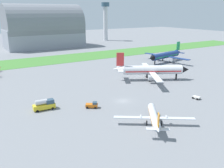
% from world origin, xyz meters
% --- Properties ---
extents(ground_plane, '(600.00, 600.00, 0.00)m').
position_xyz_m(ground_plane, '(0.00, 0.00, 0.00)').
color(ground_plane, gray).
extents(grass_taxiway_strip, '(360.00, 28.00, 0.08)m').
position_xyz_m(grass_taxiway_strip, '(0.00, 82.37, 0.04)').
color(grass_taxiway_strip, '#478438').
rests_on(grass_taxiway_strip, ground_plane).
extents(airplane_midfield_jet, '(30.75, 30.79, 12.01)m').
position_xyz_m(airplane_midfield_jet, '(25.01, 15.24, 4.33)').
color(airplane_midfield_jet, white).
rests_on(airplane_midfield_jet, ground_plane).
extents(airplane_parked_jet_far, '(30.36, 30.80, 10.94)m').
position_xyz_m(airplane_parked_jet_far, '(58.24, 40.40, 3.94)').
color(airplane_parked_jet_far, navy).
rests_on(airplane_parked_jet_far, ground_plane).
extents(airplane_foreground_turboprop, '(18.06, 15.91, 6.33)m').
position_xyz_m(airplane_foreground_turboprop, '(-3.27, -18.78, 2.32)').
color(airplane_foreground_turboprop, silver).
rests_on(airplane_foreground_turboprop, ground_plane).
extents(baggage_cart_near_gate, '(2.04, 2.59, 0.90)m').
position_xyz_m(baggage_cart_near_gate, '(22.19, -11.64, 0.57)').
color(baggage_cart_near_gate, white).
rests_on(baggage_cart_near_gate, ground_plane).
extents(fuel_truck_midfield, '(6.65, 3.02, 3.29)m').
position_xyz_m(fuel_truck_midfield, '(-24.49, 6.69, 1.58)').
color(fuel_truck_midfield, yellow).
rests_on(fuel_truck_midfield, ground_plane).
extents(pushback_tug_by_runway, '(3.98, 3.54, 1.95)m').
position_xyz_m(pushback_tug_by_runway, '(-11.58, 0.20, 0.91)').
color(pushback_tug_by_runway, orange).
rests_on(pushback_tug_by_runway, ground_plane).
extents(hangar_distant, '(61.16, 32.85, 34.55)m').
position_xyz_m(hangar_distant, '(16.56, 139.07, 14.97)').
color(hangar_distant, '#9399A3').
rests_on(hangar_distant, ground_plane).
extents(control_tower, '(8.00, 8.00, 37.43)m').
position_xyz_m(control_tower, '(84.76, 155.16, 22.02)').
color(control_tower, silver).
rests_on(control_tower, ground_plane).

